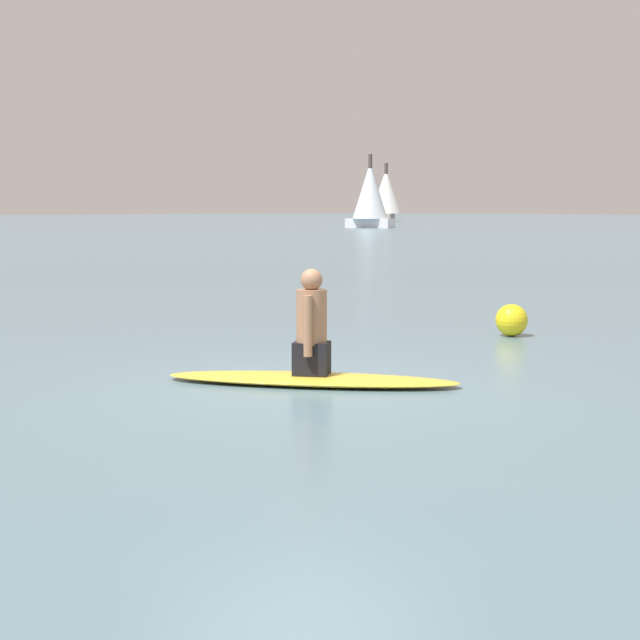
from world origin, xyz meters
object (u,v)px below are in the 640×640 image
(buoy_marker, at_px, (512,320))
(person_paddler, at_px, (312,327))
(surfboard, at_px, (312,379))
(sailboat_far_left, at_px, (370,193))
(sailboat_far_right, at_px, (386,194))

(buoy_marker, bearing_deg, person_paddler, -168.57)
(person_paddler, relative_size, buoy_marker, 2.38)
(surfboard, bearing_deg, buoy_marker, -114.73)
(sailboat_far_left, height_order, sailboat_far_right, sailboat_far_right)
(person_paddler, bearing_deg, sailboat_far_right, -83.33)
(person_paddler, height_order, sailboat_far_right, sailboat_far_right)
(person_paddler, distance_m, buoy_marker, 4.40)
(surfboard, relative_size, sailboat_far_right, 0.41)
(sailboat_far_left, bearing_deg, buoy_marker, -57.85)
(surfboard, xyz_separation_m, sailboat_far_right, (80.38, 74.52, 3.13))
(person_paddler, height_order, buoy_marker, person_paddler)
(surfboard, distance_m, sailboat_far_right, 109.66)
(buoy_marker, bearing_deg, sailboat_far_right, 44.07)
(person_paddler, xyz_separation_m, sailboat_far_right, (80.38, 74.52, 2.64))
(sailboat_far_left, xyz_separation_m, buoy_marker, (-49.08, -50.06, -2.57))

